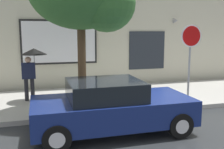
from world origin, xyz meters
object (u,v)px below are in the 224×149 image
Objects in this scene: pedestrian_with_umbrella at (32,60)px; stop_sign at (190,48)px; fire_hydrant at (134,91)px; parked_car at (111,107)px.

pedestrian_with_umbrella is 5.50m from stop_sign.
pedestrian_with_umbrella reaches higher than fire_hydrant.
fire_hydrant is 0.40× the size of pedestrian_with_umbrella.
parked_car is at bearing -123.20° from fire_hydrant.
pedestrian_with_umbrella is at bearing 160.89° from stop_sign.
parked_car is 3.81m from stop_sign.
parked_car is at bearing -154.70° from stop_sign.
fire_hydrant is (1.45, 2.22, -0.17)m from parked_car.
stop_sign is (5.18, -1.79, 0.44)m from pedestrian_with_umbrella.
parked_car is 5.48× the size of fire_hydrant.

